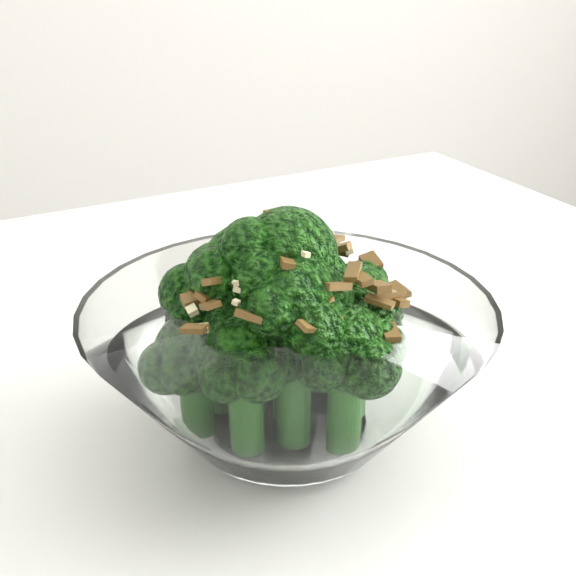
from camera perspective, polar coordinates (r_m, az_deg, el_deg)
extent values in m
cube|color=white|center=(0.53, -16.90, -11.99)|extent=(1.41, 1.18, 0.04)
cylinder|color=white|center=(1.18, 8.29, -10.29)|extent=(0.04, 0.04, 0.71)
cylinder|color=white|center=(0.49, 0.00, -10.00)|extent=(0.10, 0.10, 0.01)
cylinder|color=#215917|center=(0.44, -2.98, -8.88)|extent=(0.02, 0.02, 0.05)
sphere|color=#1C5610|center=(0.42, -3.09, -4.63)|extent=(0.05, 0.05, 0.05)
cylinder|color=#215917|center=(0.48, 4.51, -5.76)|extent=(0.02, 0.02, 0.06)
sphere|color=#1C5610|center=(0.46, 4.69, -1.14)|extent=(0.05, 0.05, 0.05)
cylinder|color=#215917|center=(0.52, -0.04, -3.97)|extent=(0.02, 0.02, 0.05)
sphere|color=#1C5610|center=(0.50, -0.04, -0.54)|extent=(0.04, 0.04, 0.04)
cylinder|color=#215917|center=(0.44, 0.41, -7.02)|extent=(0.02, 0.02, 0.08)
sphere|color=#1C5610|center=(0.42, 0.43, -1.13)|extent=(0.05, 0.05, 0.05)
cylinder|color=#215917|center=(0.46, 0.00, -4.53)|extent=(0.02, 0.02, 0.09)
sphere|color=#1C5610|center=(0.44, 0.00, 2.24)|extent=(0.06, 0.06, 0.06)
cylinder|color=#215917|center=(0.46, -6.48, -8.13)|extent=(0.02, 0.02, 0.04)
sphere|color=#1C5610|center=(0.45, -6.68, -4.63)|extent=(0.05, 0.05, 0.05)
cylinder|color=#215917|center=(0.48, -4.67, -5.49)|extent=(0.02, 0.02, 0.06)
sphere|color=#1C5610|center=(0.46, -4.85, -1.05)|extent=(0.05, 0.05, 0.05)
cylinder|color=#215917|center=(0.51, 4.98, -4.66)|extent=(0.02, 0.02, 0.05)
sphere|color=#1C5610|center=(0.49, 5.12, -1.32)|extent=(0.04, 0.04, 0.04)
cylinder|color=#215917|center=(0.45, 4.04, -8.68)|extent=(0.02, 0.02, 0.06)
sphere|color=#1C5610|center=(0.42, 4.21, -4.24)|extent=(0.05, 0.05, 0.05)
cylinder|color=#215917|center=(0.47, -2.74, -4.60)|extent=(0.02, 0.02, 0.08)
sphere|color=#1C5610|center=(0.45, -2.88, 1.33)|extent=(0.05, 0.05, 0.05)
cube|color=olive|center=(0.48, -5.00, 2.42)|extent=(0.01, 0.02, 0.01)
cube|color=olive|center=(0.41, -6.67, -2.89)|extent=(0.02, 0.01, 0.01)
cube|color=olive|center=(0.46, 0.12, 3.92)|extent=(0.01, 0.02, 0.01)
cube|color=olive|center=(0.45, -4.53, 2.46)|extent=(0.01, 0.01, 0.01)
cube|color=olive|center=(0.46, 5.92, 1.86)|extent=(0.01, 0.01, 0.01)
cube|color=olive|center=(0.43, 6.54, -0.96)|extent=(0.02, 0.01, 0.01)
cube|color=olive|center=(0.49, -0.61, 3.10)|extent=(0.01, 0.01, 0.00)
cube|color=olive|center=(0.44, -6.17, 1.04)|extent=(0.02, 0.01, 0.01)
cube|color=olive|center=(0.44, 7.70, -0.93)|extent=(0.01, 0.02, 0.01)
cube|color=olive|center=(0.43, -2.14, 4.16)|extent=(0.01, 0.02, 0.01)
cube|color=olive|center=(0.49, -2.45, 3.16)|extent=(0.02, 0.02, 0.01)
cube|color=olive|center=(0.46, 7.90, -0.12)|extent=(0.01, 0.02, 0.00)
cube|color=olive|center=(0.44, 7.39, -0.52)|extent=(0.02, 0.01, 0.01)
cube|color=olive|center=(0.43, -6.38, -0.27)|extent=(0.01, 0.02, 0.01)
cube|color=olive|center=(0.46, -0.97, 4.45)|extent=(0.01, 0.02, 0.01)
cube|color=olive|center=(0.49, 1.72, 2.97)|extent=(0.01, 0.01, 0.01)
cube|color=olive|center=(0.48, -2.81, 3.23)|extent=(0.01, 0.01, 0.01)
cube|color=olive|center=(0.50, 0.28, 2.80)|extent=(0.01, 0.02, 0.01)
cube|color=olive|center=(0.42, 5.23, 0.67)|extent=(0.01, 0.01, 0.00)
cube|color=olive|center=(0.45, -4.05, 3.44)|extent=(0.02, 0.01, 0.01)
cube|color=olive|center=(0.43, -1.92, 3.85)|extent=(0.01, 0.02, 0.01)
cube|color=olive|center=(0.40, 2.92, -2.56)|extent=(0.02, 0.01, 0.01)
cube|color=olive|center=(0.42, -5.26, 0.50)|extent=(0.01, 0.01, 0.01)
cube|color=olive|center=(0.45, 0.99, 4.87)|extent=(0.01, 0.01, 0.01)
cube|color=olive|center=(0.46, -5.33, 2.37)|extent=(0.02, 0.01, 0.01)
cube|color=olive|center=(0.48, 3.55, 2.80)|extent=(0.02, 0.01, 0.01)
cube|color=olive|center=(0.40, -2.80, -2.01)|extent=(0.02, 0.01, 0.01)
cube|color=olive|center=(0.43, 6.49, 0.07)|extent=(0.01, 0.02, 0.01)
cube|color=olive|center=(0.41, -5.55, -1.22)|extent=(0.01, 0.01, 0.01)
cube|color=olive|center=(0.47, 1.59, 3.79)|extent=(0.02, 0.01, 0.01)
cube|color=olive|center=(0.40, 1.57, -2.74)|extent=(0.02, 0.01, 0.01)
cube|color=olive|center=(0.41, 3.52, 0.13)|extent=(0.02, 0.01, 0.01)
cube|color=olive|center=(0.48, -4.92, 2.69)|extent=(0.02, 0.01, 0.01)
cube|color=olive|center=(0.41, -0.10, 1.86)|extent=(0.01, 0.01, 0.01)
cube|color=olive|center=(0.45, 3.22, 3.44)|extent=(0.01, 0.02, 0.01)
cube|color=olive|center=(0.50, 0.75, 2.75)|extent=(0.02, 0.01, 0.01)
cube|color=olive|center=(0.43, -6.60, -0.70)|extent=(0.02, 0.01, 0.01)
cube|color=olive|center=(0.41, 2.31, -1.01)|extent=(0.02, 0.01, 0.01)
cube|color=olive|center=(0.48, 3.54, 2.78)|extent=(0.02, 0.01, 0.01)
cube|color=olive|center=(0.41, -0.85, 1.83)|extent=(0.02, 0.01, 0.01)
cube|color=olive|center=(0.42, 7.26, -3.11)|extent=(0.01, 0.02, 0.00)
cube|color=olive|center=(0.45, -3.40, 3.92)|extent=(0.02, 0.01, 0.01)
cube|color=olive|center=(0.47, -3.92, 2.92)|extent=(0.02, 0.01, 0.01)
cube|color=olive|center=(0.49, -3.31, 3.17)|extent=(0.01, 0.02, 0.01)
cube|color=olive|center=(0.47, -4.06, 3.13)|extent=(0.01, 0.01, 0.01)
cube|color=olive|center=(0.42, 4.64, 1.18)|extent=(0.01, 0.02, 0.01)
cube|color=olive|center=(0.49, -4.48, 2.52)|extent=(0.02, 0.01, 0.01)
cube|color=olive|center=(0.42, -5.90, -0.63)|extent=(0.01, 0.01, 0.01)
cube|color=olive|center=(0.43, -0.71, 5.14)|extent=(0.02, 0.02, 0.01)
cube|color=beige|center=(0.46, -1.08, 4.06)|extent=(0.01, 0.01, 0.01)
cube|color=beige|center=(0.41, -3.64, -0.10)|extent=(0.00, 0.00, 0.00)
cube|color=beige|center=(0.43, -0.21, 5.39)|extent=(0.01, 0.00, 0.00)
cube|color=beige|center=(0.47, 1.78, 3.97)|extent=(0.01, 0.01, 0.00)
cube|color=beige|center=(0.48, -3.72, 2.67)|extent=(0.01, 0.01, 0.01)
cube|color=beige|center=(0.40, -1.11, -0.68)|extent=(0.01, 0.01, 0.01)
cube|color=beige|center=(0.44, 7.53, -0.36)|extent=(0.01, 0.01, 0.01)
cube|color=beige|center=(0.49, -3.14, 3.24)|extent=(0.00, 0.00, 0.00)
cube|color=beige|center=(0.48, -1.26, 3.50)|extent=(0.01, 0.01, 0.01)
cube|color=beige|center=(0.42, -6.84, -1.58)|extent=(0.01, 0.01, 0.01)
cube|color=beige|center=(0.41, -1.38, 2.72)|extent=(0.01, 0.01, 0.00)
cube|color=beige|center=(0.48, 4.35, 2.60)|extent=(0.01, 0.01, 0.01)
cube|color=beige|center=(0.40, -0.69, 0.22)|extent=(0.01, 0.01, 0.00)
cube|color=beige|center=(0.41, -3.61, 0.43)|extent=(0.01, 0.01, 0.01)
cube|color=beige|center=(0.41, -6.00, -2.85)|extent=(0.01, 0.01, 0.00)
cube|color=beige|center=(0.41, -3.71, -1.02)|extent=(0.01, 0.00, 0.00)
cube|color=beige|center=(0.41, 1.26, 2.43)|extent=(0.01, 0.01, 0.00)
cube|color=beige|center=(0.41, -2.43, 0.98)|extent=(0.00, 0.00, 0.00)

